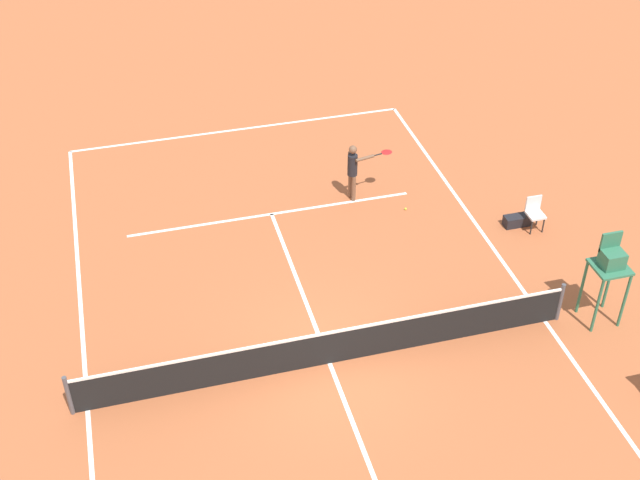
{
  "coord_description": "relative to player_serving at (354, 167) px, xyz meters",
  "views": [
    {
      "loc": [
        3.74,
        13.02,
        13.7
      ],
      "look_at": [
        -0.71,
        -3.46,
        0.8
      ],
      "focal_mm": 47.68,
      "sensor_mm": 36.0,
      "label": 1
    }
  ],
  "objects": [
    {
      "name": "equipment_bag",
      "position": [
        -3.95,
        2.42,
        -0.89
      ],
      "size": [
        0.76,
        0.32,
        0.3
      ],
      "primitive_type": "cube",
      "color": "black",
      "rests_on": "ground"
    },
    {
      "name": "tennis_net",
      "position": [
        2.44,
        6.16,
        -0.54
      ],
      "size": [
        11.34,
        0.1,
        1.07
      ],
      "color": "#4C4C51",
      "rests_on": "ground"
    },
    {
      "name": "court_lines",
      "position": [
        2.44,
        6.16,
        -1.03
      ],
      "size": [
        10.74,
        21.92,
        0.01
      ],
      "color": "white",
      "rests_on": "ground"
    },
    {
      "name": "tennis_ball",
      "position": [
        -1.24,
        0.95,
        -1.0
      ],
      "size": [
        0.07,
        0.07,
        0.07
      ],
      "primitive_type": "sphere",
      "color": "#CCE033",
      "rests_on": "ground"
    },
    {
      "name": "courtside_chair_mid",
      "position": [
        -4.29,
        2.65,
        -0.5
      ],
      "size": [
        0.44,
        0.46,
        0.95
      ],
      "color": "#262626",
      "rests_on": "ground"
    },
    {
      "name": "umpire_chair",
      "position": [
        -4.12,
        6.38,
        0.57
      ],
      "size": [
        0.8,
        0.8,
        2.41
      ],
      "color": "#2D6B4C",
      "rests_on": "ground"
    },
    {
      "name": "ground_plane",
      "position": [
        2.44,
        6.16,
        -1.04
      ],
      "size": [
        60.0,
        60.0,
        0.0
      ],
      "primitive_type": "plane",
      "color": "#AD5933"
    },
    {
      "name": "player_serving",
      "position": [
        0.0,
        0.0,
        0.0
      ],
      "size": [
        1.32,
        0.45,
        1.74
      ],
      "rotation": [
        0.0,
        0.0,
        1.78
      ],
      "color": "brown",
      "rests_on": "ground"
    }
  ]
}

